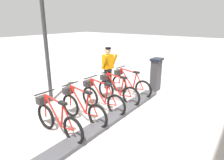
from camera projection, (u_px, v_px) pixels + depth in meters
ground_plane at (113, 119)px, 5.50m from camera, size 60.00×60.00×0.00m
dock_rail_base at (113, 117)px, 5.48m from camera, size 0.44×4.92×0.10m
payment_kiosk at (156, 74)px, 7.56m from camera, size 0.36×0.52×1.28m
bike_docked_0 at (129, 84)px, 7.16m from camera, size 1.72×0.54×1.02m
bike_docked_1 at (116, 90)px, 6.53m from camera, size 1.72×0.54×1.02m
bike_docked_2 at (101, 97)px, 5.89m from camera, size 1.72×0.54×1.02m
bike_docked_3 at (81, 107)px, 5.26m from camera, size 1.72×0.54×1.02m
bike_docked_4 at (56, 119)px, 4.63m from camera, size 1.72×0.54×1.02m
worker_near_rack at (108, 66)px, 7.73m from camera, size 0.54×0.67×1.66m
lamp_post at (43, 19)px, 5.92m from camera, size 0.32×0.32×4.14m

